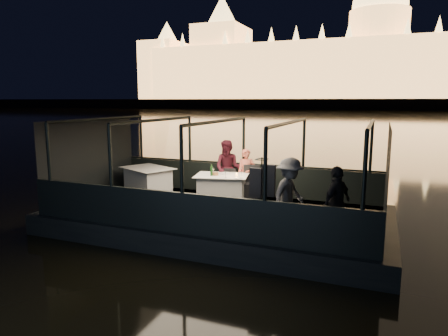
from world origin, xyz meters
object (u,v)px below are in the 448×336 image
at_px(passenger_dark, 337,199).
at_px(chair_port_right, 249,185).
at_px(person_man_maroon, 228,171).
at_px(passenger_stripe, 289,193).
at_px(person_woman_coral, 246,172).
at_px(chair_port_left, 228,183).
at_px(wine_bottle, 211,170).
at_px(coat_stand, 261,192).
at_px(dining_table_central, 222,188).
at_px(dining_table_aft, 148,181).

bearing_deg(passenger_dark, chair_port_right, -107.59).
height_order(person_man_maroon, passenger_stripe, passenger_stripe).
bearing_deg(chair_port_right, person_woman_coral, 110.06).
xyz_separation_m(chair_port_left, passenger_dark, (3.33, -2.51, 0.40)).
height_order(person_woman_coral, passenger_stripe, passenger_stripe).
bearing_deg(wine_bottle, passenger_stripe, -33.46).
bearing_deg(person_man_maroon, passenger_stripe, -50.18).
bearing_deg(coat_stand, dining_table_central, 129.78).
relative_size(chair_port_left, person_man_maroon, 0.50).
distance_m(dining_table_central, dining_table_aft, 2.46).
distance_m(chair_port_left, passenger_stripe, 3.35).
xyz_separation_m(person_woman_coral, person_man_maroon, (-0.58, 0.00, 0.00)).
xyz_separation_m(dining_table_central, chair_port_left, (-0.01, 0.49, 0.06)).
bearing_deg(passenger_stripe, chair_port_left, 62.56).
height_order(dining_table_central, passenger_stripe, passenger_stripe).
relative_size(passenger_stripe, wine_bottle, 5.19).
xyz_separation_m(dining_table_aft, chair_port_left, (2.45, 0.40, 0.06)).
bearing_deg(chair_port_left, person_woman_coral, 20.47).
bearing_deg(dining_table_aft, person_woman_coral, 12.11).
relative_size(dining_table_aft, person_woman_coral, 1.06).
relative_size(passenger_dark, wine_bottle, 4.88).
relative_size(chair_port_left, person_woman_coral, 0.58).
distance_m(dining_table_central, coat_stand, 2.82).
bearing_deg(coat_stand, chair_port_left, 124.16).
bearing_deg(coat_stand, dining_table_aft, 152.33).
distance_m(person_man_maroon, passenger_stripe, 3.55).
xyz_separation_m(chair_port_left, coat_stand, (1.78, -2.62, 0.45)).
xyz_separation_m(dining_table_aft, coat_stand, (4.23, -2.22, 0.51)).
distance_m(dining_table_aft, person_man_maroon, 2.48).
bearing_deg(passenger_dark, dining_table_central, -95.84).
distance_m(person_woman_coral, passenger_dark, 3.94).
distance_m(coat_stand, passenger_stripe, 0.61).
bearing_deg(chair_port_right, chair_port_left, 164.01).
height_order(dining_table_central, coat_stand, coat_stand).
bearing_deg(person_woman_coral, chair_port_left, -178.77).
bearing_deg(passenger_dark, dining_table_aft, -84.58).
bearing_deg(coat_stand, chair_port_right, 113.23).
height_order(dining_table_central, chair_port_right, chair_port_right).
height_order(chair_port_right, person_woman_coral, person_woman_coral).
distance_m(dining_table_central, passenger_stripe, 3.02).
height_order(chair_port_left, passenger_stripe, passenger_stripe).
relative_size(chair_port_left, chair_port_right, 0.85).
xyz_separation_m(chair_port_right, person_man_maroon, (-0.75, 0.25, 0.30)).
xyz_separation_m(dining_table_aft, passenger_dark, (5.78, -2.10, 0.47)).
bearing_deg(wine_bottle, chair_port_right, 36.95).
distance_m(chair_port_right, person_woman_coral, 0.43).
distance_m(dining_table_central, passenger_dark, 3.91).
relative_size(passenger_stripe, passenger_dark, 1.06).
bearing_deg(person_woman_coral, person_man_maroon, 156.58).
height_order(dining_table_aft, person_man_maroon, person_man_maroon).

